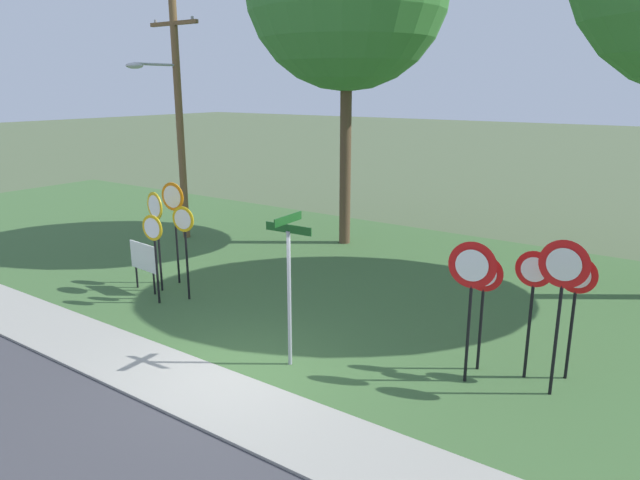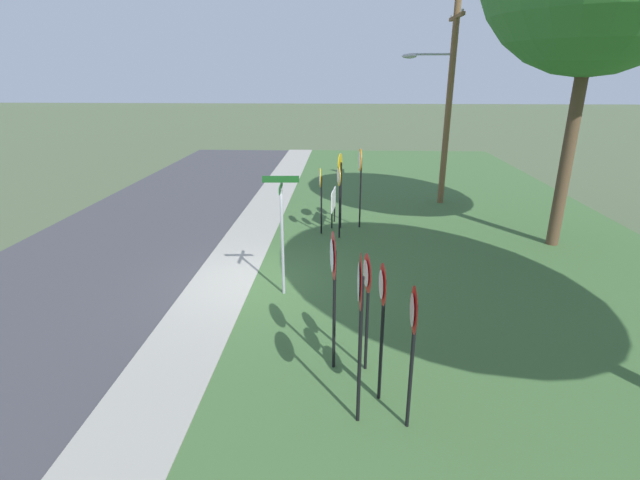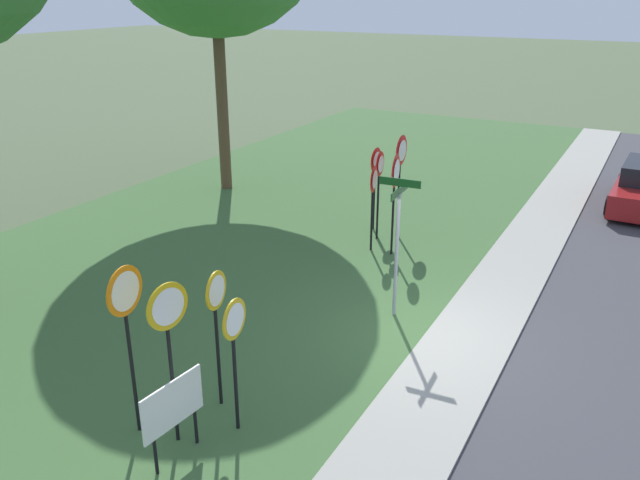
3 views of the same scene
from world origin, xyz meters
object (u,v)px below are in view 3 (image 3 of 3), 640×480
Objects in this scene: yield_sign_far_right at (396,180)px; stop_sign_far_left at (217,312)px; yield_sign_near_right at (376,170)px; street_name_post at (397,236)px; stop_sign_near_right at (127,314)px; yield_sign_far_left at (374,189)px; stop_sign_far_center at (169,330)px; yield_sign_center at (401,161)px; notice_board at (173,408)px; stop_sign_near_left at (235,339)px; yield_sign_near_left at (380,175)px.

stop_sign_far_left is at bearing 172.19° from yield_sign_far_right.
street_name_post reaches higher than yield_sign_near_right.
yield_sign_far_left is (8.18, -0.14, -0.34)m from stop_sign_near_right.
stop_sign_near_right is at bearing 108.67° from stop_sign_far_center.
yield_sign_center reaches higher than notice_board.
street_name_post reaches higher than notice_board.
yield_sign_near_right is (9.58, 0.43, -0.27)m from stop_sign_near_right.
stop_sign_far_left is at bearing -36.47° from stop_sign_near_right.
yield_sign_center is 0.95× the size of street_name_post.
notice_board is (-8.37, -0.18, -1.08)m from yield_sign_far_right.
stop_sign_near_right is 9.51m from yield_sign_center.
stop_sign_near_left is at bearing -174.46° from yield_sign_center.
street_name_post reaches higher than stop_sign_far_left.
stop_sign_far_center is 1.00× the size of yield_sign_far_right.
yield_sign_center is (1.34, 0.40, 0.12)m from yield_sign_far_right.
yield_sign_far_left is at bearing 3.47° from stop_sign_near_left.
stop_sign_far_left is 7.89m from yield_sign_near_left.
yield_sign_center reaches higher than stop_sign_far_center.
stop_sign_far_left reaches higher than stop_sign_near_left.
yield_sign_center reaches higher than yield_sign_near_right.
street_name_post reaches higher than yield_sign_far_left.
stop_sign_far_left is 0.98× the size of yield_sign_near_left.
notice_board is (-0.95, 0.40, -0.71)m from stop_sign_near_left.
street_name_post reaches higher than yield_sign_center.
stop_sign_far_left is 1.04m from stop_sign_far_center.
yield_sign_far_right is (7.04, -0.02, 0.27)m from stop_sign_far_left.
yield_sign_far_left is at bearing 28.16° from street_name_post.
yield_sign_near_right is at bearing 30.77° from yield_sign_far_right.
stop_sign_near_left is 0.76× the size of street_name_post.
yield_sign_far_right is 0.94× the size of yield_sign_center.
street_name_post is at bearing -5.42° from notice_board.
notice_board is at bearing 179.27° from stop_sign_far_left.
yield_sign_far_left is at bearing 13.76° from stop_sign_far_center.
stop_sign_far_center is 9.55m from yield_sign_near_right.
street_name_post is (5.14, -1.28, -0.13)m from stop_sign_far_center.
yield_sign_near_right is 1.84m from yield_sign_far_right.
yield_sign_center is at bearing 12.22° from stop_sign_far_center.
yield_sign_near_left is 0.72m from yield_sign_near_right.
stop_sign_near_right is at bearing 82.05° from notice_board.
stop_sign_far_center is 1.08× the size of yield_sign_near_left.
yield_sign_near_left is at bearing 11.29° from notice_board.
stop_sign_near_right reaches higher than yield_sign_near_right.
stop_sign_near_right is 1.14× the size of yield_sign_near_left.
stop_sign_near_left is at bearing -34.25° from stop_sign_far_center.
street_name_post is at bearing -157.03° from yield_sign_far_left.
stop_sign_far_center is 5.30m from street_name_post.
yield_sign_far_right is at bearing -140.41° from yield_sign_near_right.
yield_sign_far_left is at bearing 80.29° from yield_sign_far_right.
stop_sign_near_left is 4.56m from street_name_post.
yield_sign_near_left is 1.03× the size of yield_sign_near_right.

